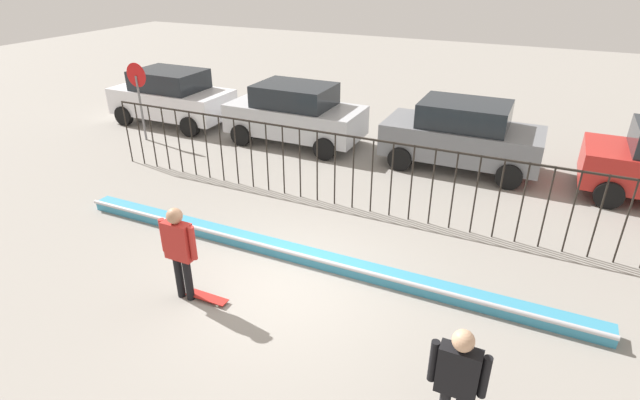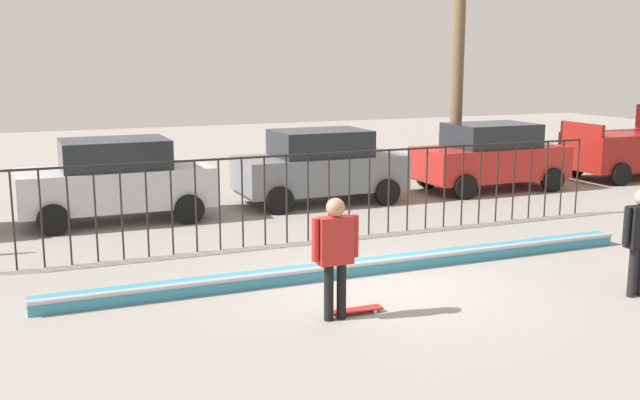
{
  "view_description": "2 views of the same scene",
  "coord_description": "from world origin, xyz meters",
  "px_view_note": "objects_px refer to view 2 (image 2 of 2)",
  "views": [
    {
      "loc": [
        3.78,
        -6.48,
        5.51
      ],
      "look_at": [
        0.17,
        1.23,
        1.24
      ],
      "focal_mm": 27.61,
      "sensor_mm": 36.0,
      "label": 1
    },
    {
      "loc": [
        -5.56,
        -10.4,
        3.73
      ],
      "look_at": [
        -0.48,
        1.66,
        1.21
      ],
      "focal_mm": 41.59,
      "sensor_mm": 36.0,
      "label": 2
    }
  ],
  "objects_px": {
    "camera_operator": "(640,232)",
    "parked_car_silver": "(116,179)",
    "parked_car_gray": "(320,166)",
    "skateboarder": "(335,247)",
    "parked_car_red": "(490,156)",
    "skateboard": "(356,310)"
  },
  "relations": [
    {
      "from": "camera_operator",
      "to": "parked_car_silver",
      "type": "distance_m",
      "value": 11.18
    },
    {
      "from": "parked_car_silver",
      "to": "parked_car_gray",
      "type": "distance_m",
      "value": 5.18
    },
    {
      "from": "skateboarder",
      "to": "parked_car_red",
      "type": "distance_m",
      "value": 11.66
    },
    {
      "from": "skateboard",
      "to": "parked_car_silver",
      "type": "relative_size",
      "value": 0.19
    },
    {
      "from": "skateboarder",
      "to": "parked_car_gray",
      "type": "height_order",
      "value": "parked_car_gray"
    },
    {
      "from": "skateboarder",
      "to": "camera_operator",
      "type": "xyz_separation_m",
      "value": [
        4.84,
        -0.88,
        -0.04
      ]
    },
    {
      "from": "skateboard",
      "to": "parked_car_red",
      "type": "height_order",
      "value": "parked_car_red"
    },
    {
      "from": "skateboarder",
      "to": "skateboard",
      "type": "xyz_separation_m",
      "value": [
        0.39,
        0.09,
        -1.02
      ]
    },
    {
      "from": "skateboarder",
      "to": "parked_car_red",
      "type": "height_order",
      "value": "parked_car_red"
    },
    {
      "from": "parked_car_red",
      "to": "skateboard",
      "type": "bearing_deg",
      "value": -133.89
    },
    {
      "from": "parked_car_silver",
      "to": "skateboard",
      "type": "bearing_deg",
      "value": -72.81
    },
    {
      "from": "parked_car_gray",
      "to": "skateboarder",
      "type": "bearing_deg",
      "value": -110.88
    },
    {
      "from": "camera_operator",
      "to": "parked_car_gray",
      "type": "xyz_separation_m",
      "value": [
        -1.63,
        9.05,
        -0.06
      ]
    },
    {
      "from": "skateboarder",
      "to": "parked_car_silver",
      "type": "xyz_separation_m",
      "value": [
        -1.97,
        7.99,
        -0.1
      ]
    },
    {
      "from": "parked_car_silver",
      "to": "parked_car_gray",
      "type": "bearing_deg",
      "value": 2.62
    },
    {
      "from": "camera_operator",
      "to": "parked_car_gray",
      "type": "bearing_deg",
      "value": -21.11
    },
    {
      "from": "camera_operator",
      "to": "parked_car_red",
      "type": "bearing_deg",
      "value": -53.16
    },
    {
      "from": "skateboard",
      "to": "parked_car_silver",
      "type": "distance_m",
      "value": 8.29
    },
    {
      "from": "camera_operator",
      "to": "parked_car_red",
      "type": "height_order",
      "value": "parked_car_red"
    },
    {
      "from": "skateboarder",
      "to": "camera_operator",
      "type": "relative_size",
      "value": 1.04
    },
    {
      "from": "skateboarder",
      "to": "skateboard",
      "type": "relative_size",
      "value": 2.24
    },
    {
      "from": "skateboarder",
      "to": "skateboard",
      "type": "distance_m",
      "value": 1.09
    }
  ]
}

